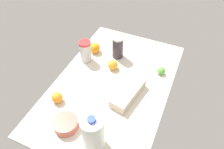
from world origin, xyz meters
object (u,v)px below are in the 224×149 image
object	(u,v)px
tumbler_cup	(86,51)
orange_beside_bowl	(113,65)
egg_carton	(128,93)
orange_by_jug	(57,98)
shaker_bottle	(118,47)
lime_far_back	(161,71)
milk_jug	(93,133)
mixing_bowl	(66,124)
orange_loose	(95,48)

from	to	relation	value
tumbler_cup	orange_beside_bowl	world-z (taller)	tumbler_cup
egg_carton	orange_by_jug	size ratio (longest dim) A/B	4.02
tumbler_cup	orange_by_jug	world-z (taller)	tumbler_cup
shaker_bottle	lime_far_back	distance (cm)	36.84
lime_far_back	orange_beside_bowl	distance (cm)	35.06
shaker_bottle	lime_far_back	world-z (taller)	shaker_bottle
milk_jug	lime_far_back	distance (cm)	71.29
mixing_bowl	orange_loose	size ratio (longest dim) A/B	1.80
tumbler_cup	mixing_bowl	distance (cm)	59.30
mixing_bowl	orange_beside_bowl	distance (cm)	56.06
egg_carton	lime_far_back	world-z (taller)	egg_carton
tumbler_cup	orange_beside_bowl	distance (cm)	23.09
milk_jug	shaker_bottle	bearing A→B (deg)	-167.11
milk_jug	orange_by_jug	distance (cm)	39.77
mixing_bowl	orange_by_jug	size ratio (longest dim) A/B	2.02
orange_by_jug	lime_far_back	bearing A→B (deg)	133.29
shaker_bottle	mixing_bowl	xyz separation A→B (cm)	(70.04, -3.31, -6.34)
tumbler_cup	orange_loose	distance (cm)	12.14
shaker_bottle	orange_by_jug	world-z (taller)	shaker_bottle
orange_loose	orange_beside_bowl	xyz separation A→B (cm)	(11.84, 20.61, -0.40)
milk_jug	mixing_bowl	xyz separation A→B (cm)	(-3.00, -20.02, -9.18)
mixing_bowl	lime_far_back	size ratio (longest dim) A/B	2.55
mixing_bowl	orange_beside_bowl	size ratio (longest dim) A/B	2.00
tumbler_cup	orange_loose	world-z (taller)	tumbler_cup
milk_jug	mixing_bowl	world-z (taller)	milk_jug
tumbler_cup	orange_by_jug	distance (cm)	42.89
mixing_bowl	egg_carton	bearing A→B (deg)	145.13
orange_by_jug	shaker_bottle	bearing A→B (deg)	161.95
mixing_bowl	orange_beside_bowl	bearing A→B (deg)	174.42
tumbler_cup	shaker_bottle	xyz separation A→B (cm)	(-13.54, 20.42, 0.68)
orange_by_jug	orange_loose	distance (cm)	53.68
egg_carton	tumbler_cup	size ratio (longest dim) A/B	1.71
milk_jug	lime_far_back	size ratio (longest dim) A/B	4.48
mixing_bowl	orange_loose	world-z (taller)	orange_loose
milk_jug	orange_loose	world-z (taller)	milk_jug
orange_loose	shaker_bottle	bearing A→B (deg)	97.46
shaker_bottle	mixing_bowl	distance (cm)	70.40
egg_carton	milk_jug	bearing A→B (deg)	3.24
orange_by_jug	orange_loose	size ratio (longest dim) A/B	0.89
tumbler_cup	mixing_bowl	xyz separation A→B (cm)	(56.50, 17.11, -5.66)
lime_far_back	orange_beside_bowl	size ratio (longest dim) A/B	0.78
tumbler_cup	mixing_bowl	world-z (taller)	tumbler_cup
tumbler_cup	lime_far_back	bearing A→B (deg)	98.61
shaker_bottle	orange_beside_bowl	distance (cm)	15.44
shaker_bottle	orange_loose	xyz separation A→B (cm)	(2.42, -18.47, -5.12)
mixing_bowl	tumbler_cup	bearing A→B (deg)	-163.15
orange_loose	orange_beside_bowl	distance (cm)	23.77
lime_far_back	egg_carton	bearing A→B (deg)	-26.07
lime_far_back	shaker_bottle	bearing A→B (deg)	-97.93
mixing_bowl	orange_by_jug	xyz separation A→B (cm)	(-13.94, -14.97, 0.77)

